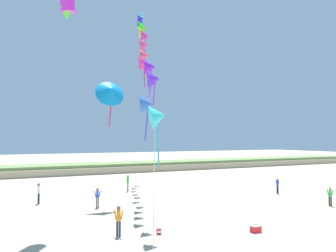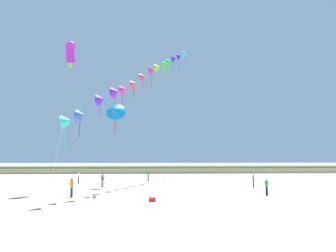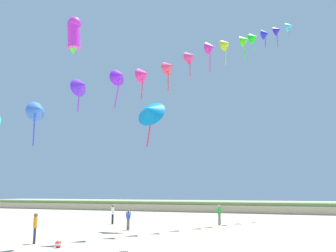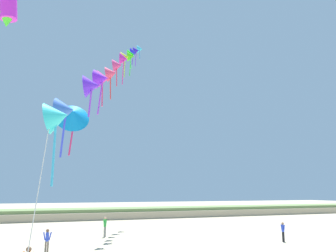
{
  "view_description": "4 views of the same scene",
  "coord_description": "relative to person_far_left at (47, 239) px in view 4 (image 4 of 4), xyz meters",
  "views": [
    {
      "loc": [
        -13.65,
        -14.18,
        5.4
      ],
      "look_at": [
        0.62,
        12.67,
        6.51
      ],
      "focal_mm": 38.0,
      "sensor_mm": 36.0,
      "label": 1
    },
    {
      "loc": [
        0.63,
        -23.21,
        3.8
      ],
      "look_at": [
        2.3,
        11.17,
        7.13
      ],
      "focal_mm": 32.0,
      "sensor_mm": 36.0,
      "label": 2
    },
    {
      "loc": [
        8.02,
        -11.66,
        2.81
      ],
      "look_at": [
        -0.55,
        9.25,
        7.06
      ],
      "focal_mm": 38.0,
      "sensor_mm": 36.0,
      "label": 3
    },
    {
      "loc": [
        -7.3,
        -11.81,
        3.92
      ],
      "look_at": [
        2.18,
        11.13,
        8.51
      ],
      "focal_mm": 38.0,
      "sensor_mm": 36.0,
      "label": 4
    }
  ],
  "objects": [
    {
      "name": "person_far_right",
      "position": [
        17.78,
        -1.31,
        -0.02
      ],
      "size": [
        0.21,
        0.54,
        1.52
      ],
      "color": "black",
      "rests_on": "ground"
    },
    {
      "name": "person_far_center",
      "position": [
        5.32,
        7.08,
        0.11
      ],
      "size": [
        0.46,
        0.52,
        1.74
      ],
      "color": "gray",
      "rests_on": "ground"
    },
    {
      "name": "dune_ridge",
      "position": [
        5.41,
        29.15,
        -0.17
      ],
      "size": [
        120.0,
        8.17,
        1.46
      ],
      "color": "tan",
      "rests_on": "ground"
    },
    {
      "name": "large_kite_low_lead",
      "position": [
        -3.24,
        -3.49,
        14.13
      ],
      "size": [
        1.18,
        1.01,
        3.08
      ],
      "color": "#D52AD7"
    },
    {
      "name": "kite_banner_string",
      "position": [
        5.25,
        2.87,
        13.6
      ],
      "size": [
        14.19,
        32.7,
        23.37
      ],
      "color": "#32DADE"
    },
    {
      "name": "large_kite_mid_trail",
      "position": [
        1.31,
        0.85,
        8.47
      ],
      "size": [
        2.53,
        1.97,
        4.23
      ],
      "color": "#0D86D7"
    },
    {
      "name": "person_far_left",
      "position": [
        0.0,
        0.0,
        0.0
      ],
      "size": [
        0.55,
        0.21,
        1.56
      ],
      "color": "#726656",
      "rests_on": "ground"
    }
  ]
}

